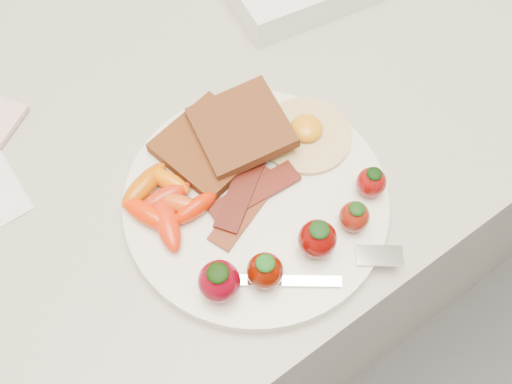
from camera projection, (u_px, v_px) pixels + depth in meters
counter at (209, 258)px, 1.05m from camera, size 2.00×0.60×0.90m
plate at (256, 201)px, 0.58m from camera, size 0.27×0.27×0.02m
toast_lower at (210, 146)px, 0.60m from camera, size 0.11×0.11×0.01m
toast_upper at (241, 127)px, 0.59m from camera, size 0.11×0.11×0.02m
fried_egg at (306, 133)px, 0.61m from camera, size 0.12×0.12×0.02m
bacon_strips at (248, 196)px, 0.57m from camera, size 0.12×0.09×0.01m
baby_carrots at (165, 203)px, 0.56m from camera, size 0.09×0.10×0.02m
strawberries at (292, 246)px, 0.53m from camera, size 0.22×0.06×0.05m
fork at (328, 269)px, 0.54m from camera, size 0.16×0.09×0.00m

